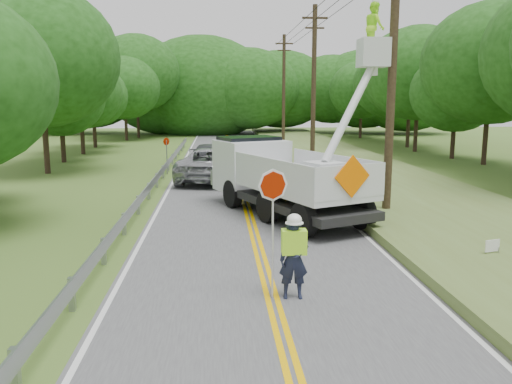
{
  "coord_description": "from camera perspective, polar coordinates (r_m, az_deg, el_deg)",
  "views": [
    {
      "loc": [
        -1.13,
        -9.19,
        4.22
      ],
      "look_at": [
        0.0,
        6.0,
        1.5
      ],
      "focal_mm": 36.44,
      "sensor_mm": 36.0,
      "label": 1
    }
  ],
  "objects": [
    {
      "name": "treeline_left",
      "position": [
        40.38,
        -18.18,
        11.8
      ],
      "size": [
        10.25,
        57.87,
        11.28
      ],
      "color": "#332319",
      "rests_on": "ground"
    },
    {
      "name": "flagger",
      "position": [
        11.09,
        4.1,
        -6.69
      ],
      "size": [
        1.09,
        0.43,
        2.79
      ],
      "color": "#191E33",
      "rests_on": "road"
    },
    {
      "name": "suv_darkgrey",
      "position": [
        31.52,
        -5.02,
        3.87
      ],
      "size": [
        2.59,
        5.58,
        1.58
      ],
      "primitive_type": "imported",
      "rotation": [
        0.0,
        0.0,
        3.07
      ],
      "color": "#393D40",
      "rests_on": "road"
    },
    {
      "name": "ground",
      "position": [
        10.17,
        2.58,
        -14.39
      ],
      "size": [
        140.0,
        140.0,
        0.0
      ],
      "primitive_type": "plane",
      "color": "#4A6227",
      "rests_on": "ground"
    },
    {
      "name": "stop_sign_permanent",
      "position": [
        30.0,
        -9.79,
        4.49
      ],
      "size": [
        0.33,
        0.34,
        2.1
      ],
      "color": "#919498",
      "rests_on": "ground"
    },
    {
      "name": "treeline_horizon",
      "position": [
        65.38,
        -2.49,
        11.23
      ],
      "size": [
        55.61,
        13.91,
        12.92
      ],
      "color": "#19430F",
      "rests_on": "ground"
    },
    {
      "name": "tall_grass_verge",
      "position": [
        24.94,
        15.08,
        0.38
      ],
      "size": [
        7.0,
        96.0,
        0.3
      ],
      "primitive_type": "cube",
      "color": "#55662C",
      "rests_on": "ground"
    },
    {
      "name": "yard_sign",
      "position": [
        14.81,
        24.51,
        -5.5
      ],
      "size": [
        0.44,
        0.15,
        0.65
      ],
      "color": "white",
      "rests_on": "ground"
    },
    {
      "name": "bucket_truck",
      "position": [
        19.72,
        2.41,
        2.69
      ],
      "size": [
        6.14,
        8.14,
        7.47
      ],
      "color": "black",
      "rests_on": "road"
    },
    {
      "name": "road",
      "position": [
        23.59,
        -1.44,
        -0.16
      ],
      "size": [
        7.2,
        96.0,
        0.03
      ],
      "color": "#48484A",
      "rests_on": "ground"
    },
    {
      "name": "guardrail",
      "position": [
        24.54,
        -10.96,
        1.35
      ],
      "size": [
        0.18,
        48.0,
        0.77
      ],
      "color": "#919498",
      "rests_on": "ground"
    },
    {
      "name": "suv_silver",
      "position": [
        27.22,
        -4.71,
        3.08
      ],
      "size": [
        4.08,
        6.77,
        1.76
      ],
      "primitive_type": "imported",
      "rotation": [
        0.0,
        0.0,
        2.95
      ],
      "color": "#A4A6AB",
      "rests_on": "road"
    },
    {
      "name": "utility_poles",
      "position": [
        26.93,
        9.12,
        12.23
      ],
      "size": [
        1.6,
        43.3,
        10.0
      ],
      "color": "black",
      "rests_on": "ground"
    },
    {
      "name": "treeline_right",
      "position": [
        37.79,
        22.93,
        12.22
      ],
      "size": [
        10.68,
        55.08,
        10.74
      ],
      "color": "#332319",
      "rests_on": "ground"
    }
  ]
}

